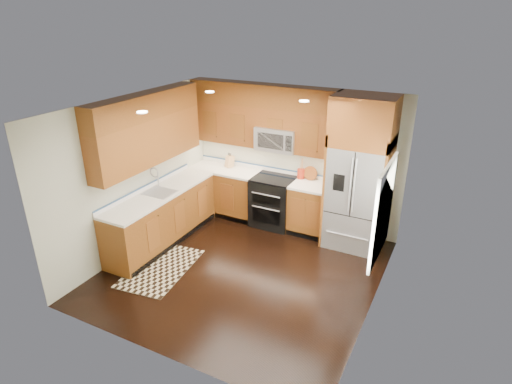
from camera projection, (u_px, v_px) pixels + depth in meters
The scene contains 16 objects.
ground at pixel (243, 271), 6.74m from camera, with size 4.00×4.00×0.00m, color black.
wall_back at pixel (294, 157), 7.86m from camera, with size 4.00×0.02×2.60m, color beige.
wall_left at pixel (136, 174), 7.06m from camera, with size 0.02×4.00×2.60m, color beige.
wall_right at pixel (380, 225), 5.39m from camera, with size 0.02×4.00×2.60m, color beige.
window at pixel (383, 211), 5.53m from camera, with size 0.04×1.10×1.30m.
base_cabinets at pixel (207, 208), 7.81m from camera, with size 2.85×3.00×0.90m.
countertop at pixel (216, 184), 7.66m from camera, with size 2.86×3.01×0.04m.
upper_cabinets at pixel (213, 122), 7.31m from camera, with size 2.85×3.00×1.15m.
range at pixel (273, 202), 8.03m from camera, with size 0.76×0.67×0.95m.
microwave at pixel (277, 139), 7.66m from camera, with size 0.76×0.40×0.42m.
refrigerator at pixel (359, 174), 7.02m from camera, with size 0.98×0.75×2.60m.
sink_faucet at pixel (159, 189), 7.26m from camera, with size 0.54×0.44×0.37m.
rug at pixel (161, 268), 6.81m from camera, with size 0.85×1.41×0.01m, color black.
knife_block at pixel (230, 161), 8.35m from camera, with size 0.15×0.17×0.29m.
utensil_crock at pixel (301, 172), 7.79m from camera, with size 0.16×0.16×0.38m.
cutting_board at pixel (310, 179), 7.77m from camera, with size 0.26×0.26×0.02m, color brown.
Camera 1 is at (2.77, -4.98, 3.83)m, focal length 30.00 mm.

